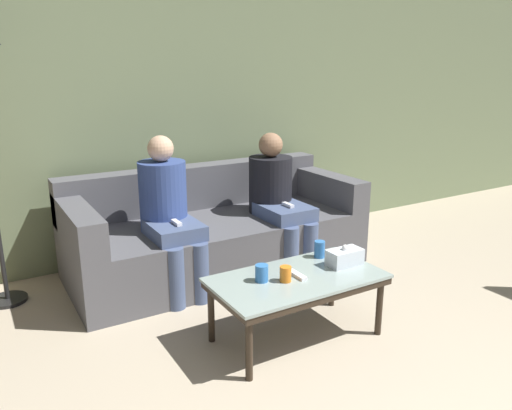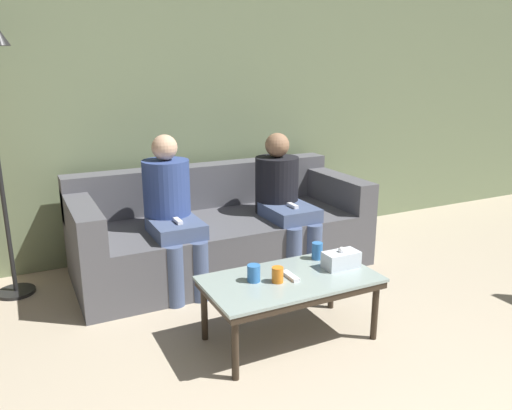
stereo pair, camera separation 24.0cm
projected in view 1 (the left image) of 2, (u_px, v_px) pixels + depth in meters
name	position (u px, v px, depth m)	size (l,w,h in m)	color
wall_back	(183.00, 102.00, 4.21)	(12.00, 0.06, 2.60)	#707F5B
couch	(215.00, 233.00, 4.01)	(2.29, 0.97, 0.79)	#515156
coffee_table	(297.00, 283.00, 2.93)	(1.01, 0.55, 0.40)	#8C9E99
cup_near_left	(285.00, 274.00, 2.84)	(0.07, 0.07, 0.09)	orange
cup_near_right	(320.00, 249.00, 3.20)	(0.07, 0.07, 0.11)	#3372BF
cup_far_center	(262.00, 273.00, 2.84)	(0.08, 0.08, 0.10)	#3372BF
tissue_box	(345.00, 257.00, 3.08)	(0.22, 0.12, 0.13)	silver
game_remote	(297.00, 275.00, 2.92)	(0.04, 0.15, 0.02)	white
seated_person_left_end	(168.00, 210.00, 3.54)	(0.34, 0.64, 1.12)	#47567A
seated_person_mid_left	(277.00, 196.00, 3.99)	(0.35, 0.67, 1.08)	#47567A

